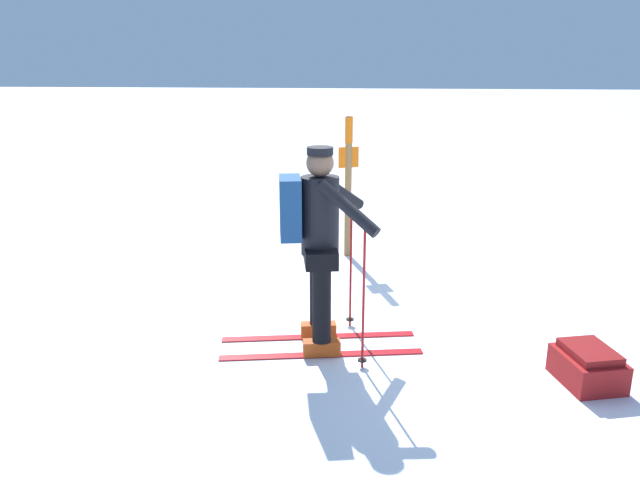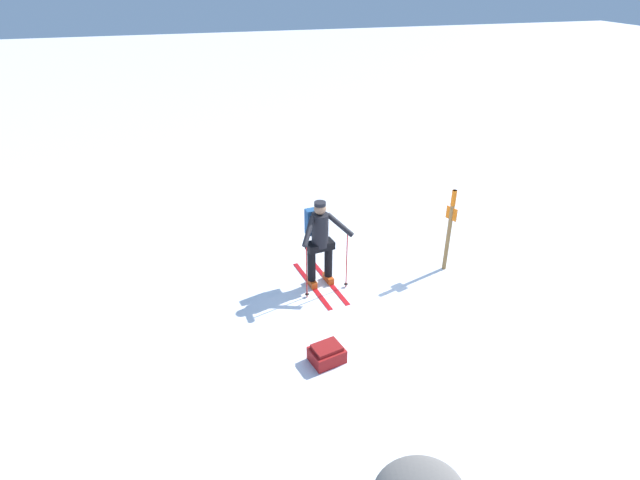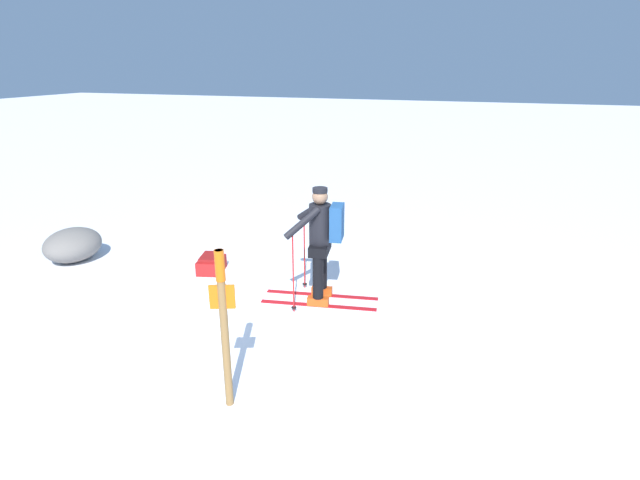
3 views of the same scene
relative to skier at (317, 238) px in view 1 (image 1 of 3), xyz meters
name	(u,v)px [view 1 (image 1 of 3)]	position (x,y,z in m)	size (l,w,h in m)	color
ground_plane	(411,316)	(0.69, -0.82, -0.95)	(80.00, 80.00, 0.00)	white
skier	(317,238)	(0.00, 0.00, 0.00)	(0.99, 1.70, 1.67)	red
dropped_backpack	(588,366)	(-0.43, -2.05, -0.81)	(0.56, 0.49, 0.28)	maroon
trail_marker	(348,175)	(2.48, -0.15, 0.04)	(0.11, 0.23, 1.66)	olive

